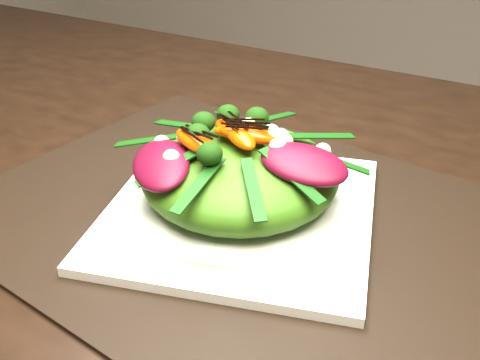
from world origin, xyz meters
The scene contains 10 objects.
dining_table centered at (0.00, 0.00, 0.73)m, with size 1.60×0.90×0.75m, color black.
placemat centered at (0.29, -0.08, 0.75)m, with size 0.56×0.43×0.00m, color black.
plate_base centered at (0.29, -0.08, 0.76)m, with size 0.27×0.27×0.01m, color white.
salad_bowl centered at (0.29, -0.08, 0.77)m, with size 0.24×0.24×0.02m, color silver.
lettuce_mound centered at (0.29, -0.08, 0.80)m, with size 0.20×0.20×0.07m, color #396512.
radicchio_leaf centered at (0.36, -0.09, 0.84)m, with size 0.08×0.05×0.02m, color #470719.
orange_segment centered at (0.28, -0.08, 0.84)m, with size 0.06×0.02×0.01m, color #E13C03.
broccoli_floret centered at (0.22, -0.05, 0.84)m, with size 0.03×0.03×0.03m, color black.
macadamia_nut centered at (0.33, -0.12, 0.84)m, with size 0.02×0.02×0.02m, color #C3AF89.
balsamic_drizzle centered at (0.28, -0.08, 0.85)m, with size 0.04×0.00×0.00m, color black.
Camera 1 is at (0.53, -0.51, 1.08)m, focal length 42.00 mm.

